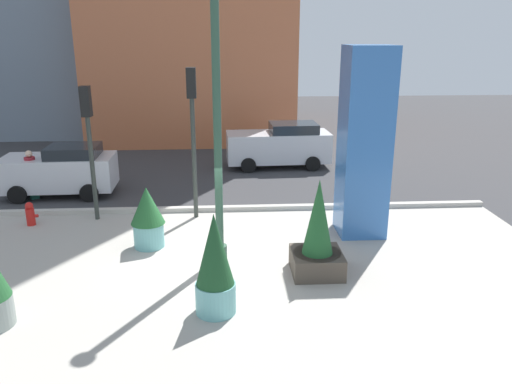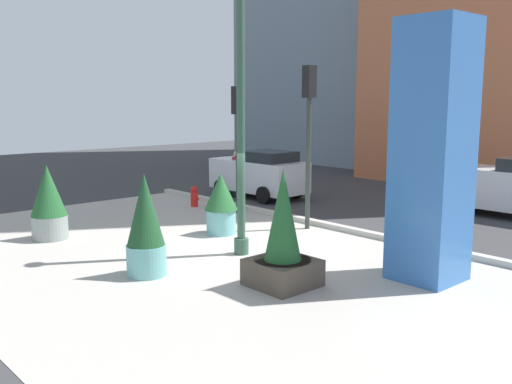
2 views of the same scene
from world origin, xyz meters
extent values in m
plane|color=#38383A|center=(0.00, 4.00, 0.00)|extent=(60.00, 60.00, 0.00)
cube|color=#ADA89E|center=(0.00, -2.00, 0.00)|extent=(18.00, 10.00, 0.02)
cube|color=#B7B2A8|center=(0.00, 3.12, 0.08)|extent=(18.00, 0.24, 0.16)
cylinder|color=#335642|center=(0.07, -0.65, 0.20)|extent=(0.36, 0.36, 0.40)
cylinder|color=#335642|center=(0.07, -0.65, 3.36)|extent=(0.20, 0.20, 6.72)
cube|color=#3870BC|center=(4.18, 1.00, 2.69)|extent=(1.30, 1.30, 5.38)
cube|color=#4C4238|center=(2.46, -1.58, 0.28)|extent=(1.23, 1.23, 0.56)
cylinder|color=#382819|center=(2.46, -1.58, 0.54)|extent=(1.17, 1.17, 0.04)
cone|color=#235B2D|center=(2.46, -1.58, 1.49)|extent=(0.75, 0.75, 1.86)
cylinder|color=#6BB2B2|center=(-1.90, 0.29, 0.35)|extent=(0.83, 0.83, 0.71)
cylinder|color=#382819|center=(-1.90, 0.29, 0.69)|extent=(0.76, 0.76, 0.04)
cone|color=#235B2D|center=(-1.90, 0.29, 1.22)|extent=(0.93, 0.93, 1.03)
cylinder|color=#6BB2B2|center=(0.00, -3.28, 0.34)|extent=(0.86, 0.86, 0.68)
cylinder|color=#382819|center=(0.00, -3.28, 0.66)|extent=(0.79, 0.79, 0.04)
cone|color=#1E4C28|center=(0.00, -3.28, 1.46)|extent=(0.81, 0.81, 1.56)
cylinder|color=red|center=(-5.77, 2.17, 0.28)|extent=(0.26, 0.26, 0.55)
sphere|color=red|center=(-5.77, 2.17, 0.63)|extent=(0.24, 0.24, 0.24)
cylinder|color=red|center=(-5.60, 2.17, 0.30)|extent=(0.12, 0.10, 0.10)
cylinder|color=#333833|center=(-0.72, 2.59, 1.91)|extent=(0.14, 0.14, 3.81)
cube|color=black|center=(-0.72, 2.59, 4.26)|extent=(0.28, 0.32, 0.90)
sphere|color=yellow|center=(-0.72, 2.76, 4.53)|extent=(0.18, 0.18, 0.18)
cylinder|color=#333833|center=(-3.86, 2.58, 1.64)|extent=(0.14, 0.14, 3.28)
cube|color=black|center=(-3.86, 2.58, 3.73)|extent=(0.28, 0.32, 0.90)
sphere|color=green|center=(-3.86, 2.75, 3.46)|extent=(0.18, 0.18, 0.18)
cube|color=silver|center=(2.55, 8.81, 0.90)|extent=(4.53, 1.92, 1.26)
cube|color=#1E2328|center=(3.22, 8.83, 1.73)|extent=(2.07, 1.61, 0.40)
cylinder|color=black|center=(1.21, 7.88, 0.32)|extent=(0.65, 0.25, 0.64)
cylinder|color=black|center=(1.14, 9.62, 0.32)|extent=(0.65, 0.25, 0.64)
cylinder|color=black|center=(3.97, 7.99, 0.32)|extent=(0.65, 0.25, 0.64)
cylinder|color=black|center=(3.90, 9.73, 0.32)|extent=(0.65, 0.25, 0.64)
cube|color=silver|center=(-5.78, 5.24, 0.85)|extent=(3.97, 1.84, 1.16)
cube|color=#1E2328|center=(-5.19, 5.25, 1.63)|extent=(1.80, 1.58, 0.39)
cylinder|color=black|center=(-6.98, 4.34, 0.32)|extent=(0.65, 0.24, 0.64)
cylinder|color=black|center=(-7.02, 6.09, 0.32)|extent=(0.65, 0.24, 0.64)
cylinder|color=black|center=(-4.54, 4.40, 0.32)|extent=(0.65, 0.24, 0.64)
cylinder|color=black|center=(-4.59, 6.14, 0.32)|extent=(0.65, 0.24, 0.64)
cube|color=#236656|center=(-6.60, 4.83, 0.44)|extent=(0.34, 0.33, 0.87)
cylinder|color=maroon|center=(-6.60, 4.83, 1.20)|extent=(0.50, 0.50, 0.66)
sphere|color=beige|center=(-6.60, 4.83, 1.65)|extent=(0.24, 0.24, 0.24)
camera|label=1|loc=(0.28, -12.85, 5.72)|focal=35.57mm
camera|label=2|loc=(10.33, -9.42, 3.77)|focal=39.71mm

